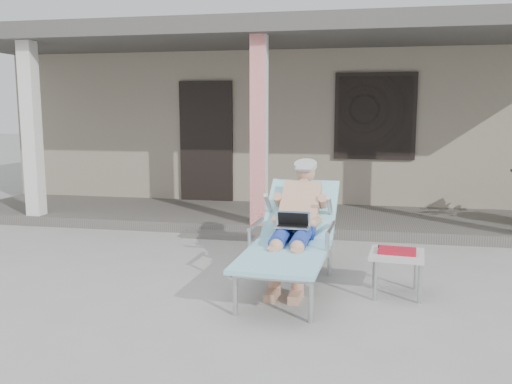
# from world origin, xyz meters

# --- Properties ---
(ground) EXTENTS (60.00, 60.00, 0.00)m
(ground) POSITION_xyz_m (0.00, 0.00, 0.00)
(ground) COLOR #9E9E99
(ground) RESTS_ON ground
(house) EXTENTS (10.40, 5.40, 3.30)m
(house) POSITION_xyz_m (0.00, 6.50, 1.67)
(house) COLOR #9F937E
(house) RESTS_ON ground
(porch_deck) EXTENTS (10.00, 2.00, 0.15)m
(porch_deck) POSITION_xyz_m (0.00, 3.00, 0.07)
(porch_deck) COLOR #605B56
(porch_deck) RESTS_ON ground
(porch_overhang) EXTENTS (10.00, 2.30, 2.85)m
(porch_overhang) POSITION_xyz_m (0.00, 2.95, 2.79)
(porch_overhang) COLOR silver
(porch_overhang) RESTS_ON porch_deck
(porch_step) EXTENTS (2.00, 0.30, 0.07)m
(porch_step) POSITION_xyz_m (0.00, 1.85, 0.04)
(porch_step) COLOR #605B56
(porch_step) RESTS_ON ground
(lounger) EXTENTS (0.86, 2.04, 1.31)m
(lounger) POSITION_xyz_m (0.76, 0.06, 0.80)
(lounger) COLOR #B7B7BC
(lounger) RESTS_ON ground
(side_table) EXTENTS (0.54, 0.54, 0.45)m
(side_table) POSITION_xyz_m (1.77, -0.09, 0.38)
(side_table) COLOR beige
(side_table) RESTS_ON ground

